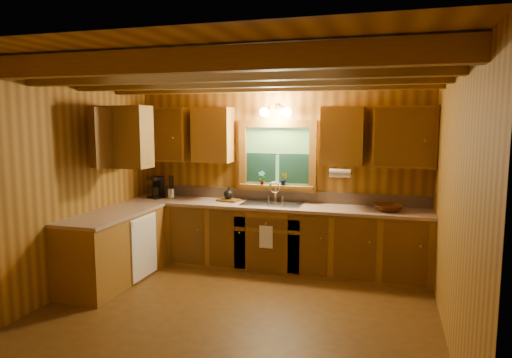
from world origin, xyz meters
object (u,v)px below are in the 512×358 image
object	(u,v)px
wicker_basket	(388,208)
cutting_board	(229,200)
sink	(272,207)
coffee_maker	(157,187)

from	to	relation	value
wicker_basket	cutting_board	bearing A→B (deg)	177.24
cutting_board	wicker_basket	size ratio (longest dim) A/B	0.84
cutting_board	wicker_basket	distance (m)	2.20
sink	wicker_basket	size ratio (longest dim) A/B	2.29
sink	cutting_board	distance (m)	0.67
sink	cutting_board	size ratio (longest dim) A/B	2.72
sink	coffee_maker	distance (m)	1.80
sink	coffee_maker	xyz separation A→B (m)	(-1.79, 0.03, 0.20)
cutting_board	wicker_basket	world-z (taller)	wicker_basket
coffee_maker	wicker_basket	xyz separation A→B (m)	(3.32, -0.08, -0.11)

